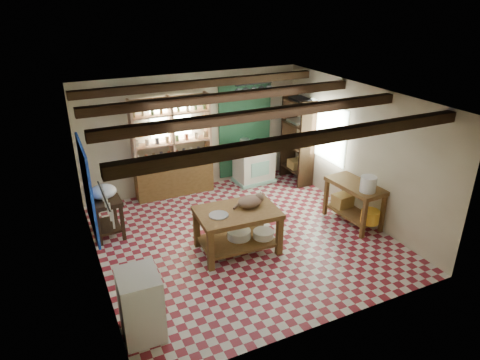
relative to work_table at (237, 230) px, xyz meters
name	(u,v)px	position (x,y,z in m)	size (l,w,h in m)	color
floor	(242,238)	(0.25, 0.33, -0.40)	(5.00, 5.00, 0.02)	maroon
ceiling	(242,98)	(0.25, 0.33, 2.21)	(5.00, 5.00, 0.02)	#4D4D53
wall_back	(193,132)	(0.25, 2.83, 0.91)	(5.00, 0.04, 2.60)	beige
wall_front	(329,244)	(0.25, -2.17, 0.91)	(5.00, 0.04, 2.60)	beige
wall_left	(91,200)	(-2.25, 0.33, 0.91)	(0.04, 5.00, 2.60)	beige
wall_right	(358,151)	(2.75, 0.33, 0.91)	(0.04, 5.00, 2.60)	beige
ceiling_beams	(242,105)	(0.25, 0.33, 2.09)	(5.00, 3.80, 0.15)	#332012
blue_wall_patch	(88,189)	(-2.22, 1.23, 0.71)	(0.04, 1.40, 1.60)	blue
green_wall_patch	(245,128)	(1.50, 2.80, 0.86)	(1.30, 0.04, 2.30)	#1E4B2D
window_back	(171,118)	(-0.25, 2.81, 1.31)	(0.90, 0.02, 0.80)	silver
window_right	(327,132)	(2.73, 1.33, 1.01)	(0.02, 1.30, 1.20)	silver
utensil_rail	(105,204)	(-2.19, -0.87, 1.39)	(0.06, 0.90, 0.28)	black
pot_rack	(254,91)	(1.50, 2.38, 1.79)	(0.86, 0.12, 0.36)	black
shelving_unit	(172,147)	(-0.30, 2.64, 0.71)	(1.70, 0.34, 2.20)	tan
tall_rack	(298,140)	(2.53, 2.13, 0.61)	(0.40, 0.86, 2.00)	#332012
work_table	(237,230)	(0.00, 0.00, 0.00)	(1.37, 0.91, 0.78)	brown
stove	(254,165)	(1.58, 2.48, 0.04)	(0.86, 0.58, 0.85)	beige
prep_table	(107,216)	(-1.95, 1.50, -0.01)	(0.52, 0.75, 0.76)	#332012
white_cabinet	(141,305)	(-1.97, -1.27, 0.08)	(0.52, 0.62, 0.93)	silver
right_counter	(353,203)	(2.43, -0.08, 0.03)	(0.58, 1.16, 0.83)	brown
cat	(250,202)	(0.25, 0.04, 0.49)	(0.43, 0.33, 0.20)	#84644D
steel_tray	(219,215)	(-0.35, -0.03, 0.40)	(0.32, 0.32, 0.02)	#B5B6BD
basin_large	(239,234)	(0.05, 0.05, -0.11)	(0.42, 0.42, 0.15)	silver
basin_small	(263,234)	(0.44, -0.12, -0.12)	(0.36, 0.36, 0.13)	silver
kettle_left	(245,144)	(1.33, 2.47, 0.59)	(0.22, 0.22, 0.26)	#B5B6BD
kettle_right	(258,143)	(1.68, 2.49, 0.55)	(0.15, 0.15, 0.19)	black
enamel_bowl	(103,192)	(-1.95, 1.50, 0.49)	(0.47, 0.47, 0.24)	silver
white_bucket	(368,184)	(2.41, -0.43, 0.59)	(0.29, 0.29, 0.29)	silver
wicker_basket	(342,200)	(2.41, 0.22, -0.04)	(0.36, 0.29, 0.25)	#A88444
yellow_tub	(370,217)	(2.46, -0.53, -0.04)	(0.33, 0.33, 0.25)	yellow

